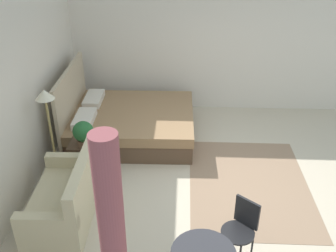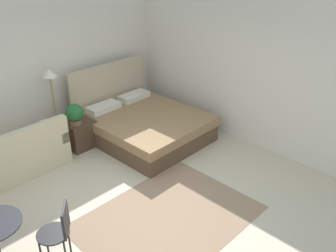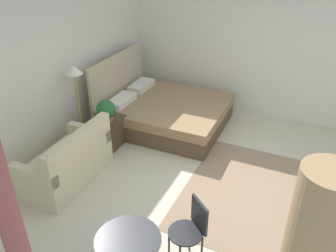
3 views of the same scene
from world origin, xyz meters
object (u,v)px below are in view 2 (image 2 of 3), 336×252
(nightstand, at_px, (81,134))
(floor_lamp, at_px, (51,86))
(couch, at_px, (24,155))
(bed, at_px, (143,124))
(cafe_chair_near_window, at_px, (59,230))
(potted_plant, at_px, (75,114))

(nightstand, relative_size, floor_lamp, 0.35)
(couch, distance_m, nightstand, 1.15)
(bed, height_order, cafe_chair_near_window, bed)
(bed, xyz_separation_m, nightstand, (-1.10, 0.56, -0.02))
(potted_plant, relative_size, floor_lamp, 0.26)
(nightstand, distance_m, floor_lamp, 1.05)
(couch, bearing_deg, floor_lamp, 24.81)
(floor_lamp, bearing_deg, potted_plant, -72.49)
(couch, xyz_separation_m, potted_plant, (1.05, -0.03, 0.45))
(bed, relative_size, nightstand, 4.26)
(nightstand, xyz_separation_m, potted_plant, (-0.10, -0.04, 0.48))
(potted_plant, height_order, cafe_chair_near_window, potted_plant)
(potted_plant, bearing_deg, bed, -23.25)
(nightstand, xyz_separation_m, cafe_chair_near_window, (-1.78, -2.29, 0.27))
(floor_lamp, relative_size, cafe_chair_near_window, 1.77)
(couch, bearing_deg, cafe_chair_near_window, -105.58)
(floor_lamp, bearing_deg, cafe_chair_near_window, -119.73)
(bed, distance_m, floor_lamp, 1.89)
(nightstand, bearing_deg, floor_lamp, 120.69)
(potted_plant, relative_size, cafe_chair_near_window, 0.47)
(bed, bearing_deg, nightstand, 153.13)
(bed, bearing_deg, floor_lamp, 144.31)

